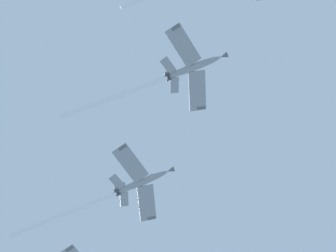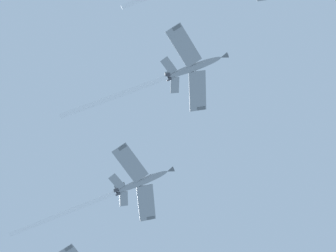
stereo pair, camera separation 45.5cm
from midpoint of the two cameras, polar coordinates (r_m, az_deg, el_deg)
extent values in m
ellipsoid|color=gray|center=(141.82, 2.12, 4.95)|extent=(7.62, 11.08, 3.96)
cone|color=#595E60|center=(142.88, 4.64, 5.84)|extent=(1.97, 2.18, 1.52)
ellipsoid|color=black|center=(142.67, 2.85, 5.30)|extent=(2.38, 3.02, 1.49)
cube|color=gray|center=(143.64, 2.40, 2.94)|extent=(8.85, 8.90, 0.99)
cube|color=#595E60|center=(145.38, 2.71, 1.50)|extent=(1.76, 1.75, 0.51)
cube|color=gray|center=(139.77, 1.24, 6.76)|extent=(9.65, 6.08, 0.99)
cube|color=#595E60|center=(138.54, 0.64, 8.26)|extent=(1.20, 1.91, 0.51)
cube|color=gray|center=(142.07, 0.48, 3.45)|extent=(3.70, 3.90, 0.55)
cube|color=gray|center=(140.40, -0.04, 5.09)|extent=(3.92, 2.58, 0.55)
cube|color=#595E60|center=(142.54, 0.18, 4.47)|extent=(1.69, 2.62, 3.26)
cylinder|color=#38383D|center=(141.22, -0.02, 3.98)|extent=(1.28, 1.40, 1.00)
cylinder|color=#38383D|center=(140.89, -0.12, 4.30)|extent=(1.28, 1.40, 1.00)
cylinder|color=white|center=(140.41, -4.65, 2.46)|extent=(13.01, 20.38, 6.22)
ellipsoid|color=gray|center=(147.93, -2.30, -4.68)|extent=(7.39, 11.19, 4.00)
cone|color=#595E60|center=(148.07, 0.11, -3.72)|extent=(1.95, 2.18, 1.53)
ellipsoid|color=black|center=(148.47, -1.59, -4.28)|extent=(2.33, 3.04, 1.50)
cube|color=gray|center=(150.48, -1.93, -6.45)|extent=(8.94, 8.81, 1.00)
cube|color=#595E60|center=(152.71, -1.54, -7.70)|extent=(1.74, 1.77, 0.52)
cube|color=gray|center=(145.37, -3.27, -3.11)|extent=(9.63, 5.90, 1.00)
cube|color=#595E60|center=(143.67, -3.93, -1.78)|extent=(1.16, 1.91, 0.52)
cube|color=gray|center=(149.14, -3.82, -6.10)|extent=(3.74, 3.87, 0.56)
cube|color=gray|center=(146.94, -4.41, -4.67)|extent=(3.89, 2.50, 0.56)
cube|color=#595E60|center=(149.25, -4.12, -5.12)|extent=(1.64, 2.66, 3.26)
cylinder|color=#38383D|center=(148.19, -4.34, -5.66)|extent=(1.27, 1.40, 1.00)
cylinder|color=#38383D|center=(147.76, -4.45, -5.38)|extent=(1.27, 1.40, 1.00)
cylinder|color=white|center=(149.00, -8.86, -7.24)|extent=(12.80, 21.20, 6.34)
cube|color=#595E60|center=(155.14, -8.40, -10.08)|extent=(1.21, 1.91, 0.55)
camera|label=1|loc=(0.23, 89.91, -0.18)|focal=72.80mm
camera|label=2|loc=(0.23, -90.09, 0.18)|focal=72.80mm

